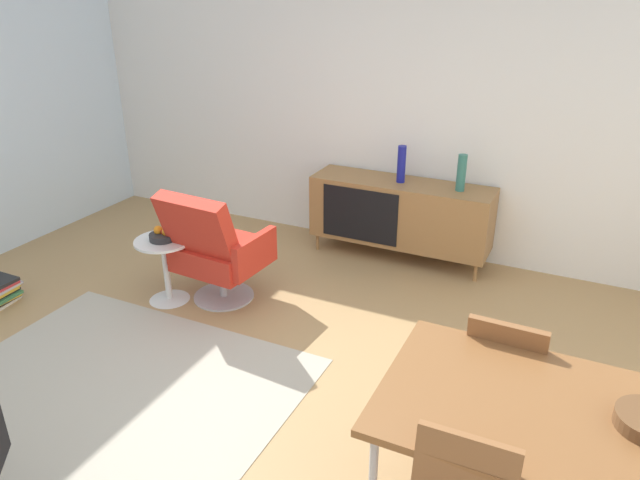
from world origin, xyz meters
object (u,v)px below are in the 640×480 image
object	(u,v)px
dining_table	(577,428)
dining_chair_back_left	(505,374)
side_table_round	(166,263)
vase_cobalt	(461,173)
lounge_chair_red	(214,247)
vase_sculptural_dark	(401,164)
fruit_bowl	(162,235)
sideboard	(400,212)

from	to	relation	value
dining_table	dining_chair_back_left	size ratio (longest dim) A/B	1.87
dining_table	side_table_round	bearing A→B (deg)	160.31
vase_cobalt	lounge_chair_red	distance (m)	2.11
vase_sculptural_dark	dining_chair_back_left	xyz separation A→B (m)	(1.27, -2.05, -0.41)
vase_cobalt	fruit_bowl	size ratio (longest dim) A/B	1.55
dining_chair_back_left	vase_cobalt	bearing A→B (deg)	110.14
vase_sculptural_dark	fruit_bowl	world-z (taller)	vase_sculptural_dark
side_table_round	dining_chair_back_left	bearing A→B (deg)	-10.99
vase_cobalt	fruit_bowl	bearing A→B (deg)	-140.94
vase_sculptural_dark	lounge_chair_red	distance (m)	1.77
sideboard	vase_cobalt	distance (m)	0.67
vase_sculptural_dark	lounge_chair_red	bearing A→B (deg)	-125.98
vase_cobalt	side_table_round	xyz separation A→B (m)	(-1.89, -1.54, -0.55)
dining_chair_back_left	side_table_round	xyz separation A→B (m)	(-2.65, 0.51, -0.15)
sideboard	lounge_chair_red	distance (m)	1.72
sideboard	side_table_round	bearing A→B (deg)	-132.08
lounge_chair_red	side_table_round	xyz separation A→B (m)	(-0.37, -0.15, -0.15)
dining_chair_back_left	vase_sculptural_dark	bearing A→B (deg)	121.80
dining_chair_back_left	lounge_chair_red	world-z (taller)	lounge_chair_red
sideboard	vase_sculptural_dark	size ratio (longest dim) A/B	4.96
lounge_chair_red	dining_table	bearing A→B (deg)	-24.91
sideboard	vase_sculptural_dark	bearing A→B (deg)	172.02
lounge_chair_red	fruit_bowl	distance (m)	0.40
lounge_chair_red	dining_chair_back_left	bearing A→B (deg)	-16.22
side_table_round	fruit_bowl	world-z (taller)	fruit_bowl
dining_table	side_table_round	size ratio (longest dim) A/B	3.08
sideboard	vase_cobalt	world-z (taller)	vase_cobalt
dining_chair_back_left	side_table_round	world-z (taller)	dining_chair_back_left
vase_cobalt	side_table_round	distance (m)	2.50
dining_table	lounge_chair_red	distance (m)	2.91
lounge_chair_red	fruit_bowl	size ratio (longest dim) A/B	4.73
sideboard	fruit_bowl	distance (m)	2.07
sideboard	dining_table	xyz separation A→B (m)	(1.61, -2.61, 0.26)
sideboard	vase_sculptural_dark	world-z (taller)	vase_sculptural_dark
vase_cobalt	lounge_chair_red	xyz separation A→B (m)	(-1.53, -1.39, -0.41)
lounge_chair_red	fruit_bowl	world-z (taller)	lounge_chair_red
lounge_chair_red	side_table_round	distance (m)	0.42
dining_table	fruit_bowl	distance (m)	3.19
vase_sculptural_dark	fruit_bowl	xyz separation A→B (m)	(-1.37, -1.54, -0.32)
dining_chair_back_left	fruit_bowl	distance (m)	2.70
vase_sculptural_dark	dining_chair_back_left	bearing A→B (deg)	-58.20
dining_table	vase_sculptural_dark	bearing A→B (deg)	121.88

